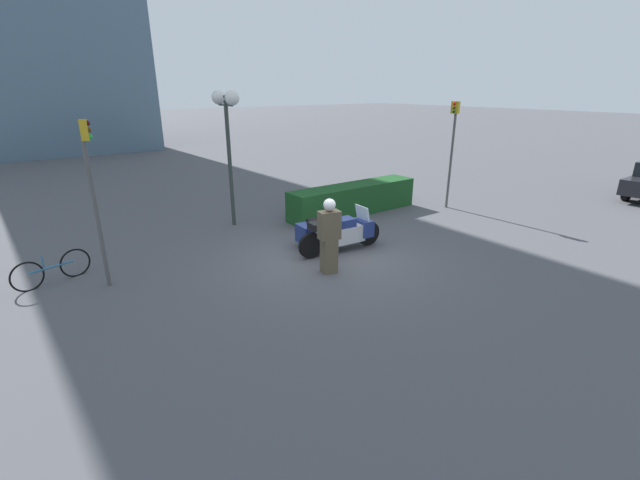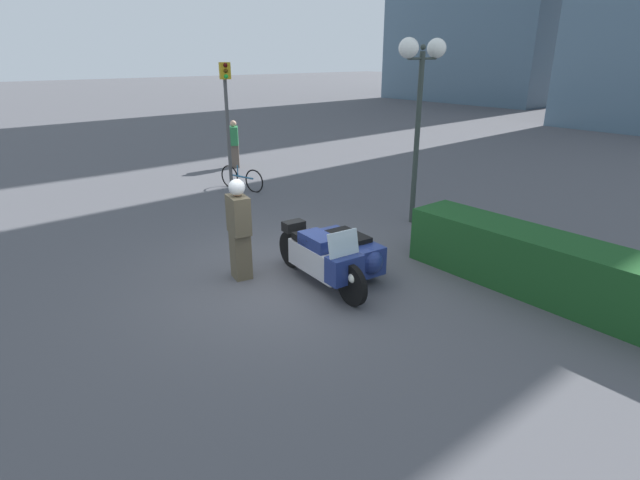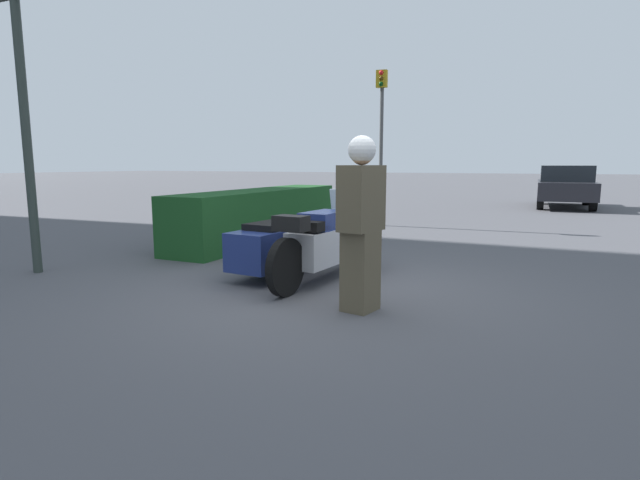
# 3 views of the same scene
# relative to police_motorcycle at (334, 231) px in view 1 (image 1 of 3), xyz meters

# --- Properties ---
(ground_plane) EXTENTS (160.00, 160.00, 0.00)m
(ground_plane) POSITION_rel_police_motorcycle_xyz_m (-0.74, -0.64, -0.48)
(ground_plane) COLOR #4C4C51
(police_motorcycle) EXTENTS (2.54, 1.44, 1.17)m
(police_motorcycle) POSITION_rel_police_motorcycle_xyz_m (0.00, 0.00, 0.00)
(police_motorcycle) COLOR black
(police_motorcycle) RESTS_ON ground
(officer_rider) EXTENTS (0.54, 0.39, 1.80)m
(officer_rider) POSITION_rel_police_motorcycle_xyz_m (-1.16, -1.26, 0.48)
(officer_rider) COLOR brown
(officer_rider) RESTS_ON ground
(hedge_bush_curbside) EXTENTS (4.96, 0.99, 1.01)m
(hedge_bush_curbside) POSITION_rel_police_motorcycle_xyz_m (2.62, 2.26, 0.03)
(hedge_bush_curbside) COLOR #19471E
(hedge_bush_curbside) RESTS_ON ground
(twin_lamp_post) EXTENTS (0.42, 1.33, 4.10)m
(twin_lamp_post) POSITION_rel_police_motorcycle_xyz_m (-1.33, 3.52, 2.89)
(twin_lamp_post) COLOR #2D3833
(twin_lamp_post) RESTS_ON ground
(traffic_light_near) EXTENTS (0.23, 0.27, 3.72)m
(traffic_light_near) POSITION_rel_police_motorcycle_xyz_m (5.86, 0.81, 1.94)
(traffic_light_near) COLOR #4C4C4C
(traffic_light_near) RESTS_ON ground
(traffic_light_far) EXTENTS (0.22, 0.28, 3.58)m
(traffic_light_far) POSITION_rel_police_motorcycle_xyz_m (-5.53, 1.07, 1.86)
(traffic_light_far) COLOR #4C4C4C
(traffic_light_far) RESTS_ON ground
(bicycle_parked) EXTENTS (1.63, 0.47, 0.73)m
(bicycle_parked) POSITION_rel_police_motorcycle_xyz_m (-6.52, 1.95, -0.15)
(bicycle_parked) COLOR black
(bicycle_parked) RESTS_ON ground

